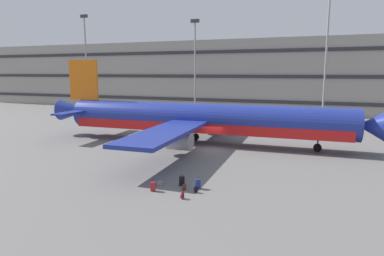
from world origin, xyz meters
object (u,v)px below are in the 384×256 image
object	(u,v)px
airliner	(199,120)
suitcase_navy	(160,184)
backpack_red	(182,195)
suitcase_orange	(153,186)
suitcase_purple	(182,181)
backpack_black	(184,187)
backpack_large	(196,189)
suitcase_silver	(198,184)

from	to	relation	value
airliner	suitcase_navy	world-z (taller)	airliner
backpack_red	suitcase_orange	bearing A→B (deg)	165.31
airliner	suitcase_navy	distance (m)	16.28
suitcase_purple	backpack_black	distance (m)	1.04
suitcase_orange	backpack_red	distance (m)	2.73
airliner	suitcase_orange	bearing A→B (deg)	-82.13
suitcase_orange	backpack_red	bearing A→B (deg)	-14.69
suitcase_purple	backpack_large	size ratio (longest dim) A/B	1.52
airliner	suitcase_purple	xyz separation A→B (m)	(3.96, -15.40, -2.60)
suitcase_purple	suitcase_navy	distance (m)	1.76
suitcase_navy	suitcase_silver	bearing A→B (deg)	5.37
suitcase_purple	backpack_red	size ratio (longest dim) A/B	1.51
suitcase_navy	backpack_red	bearing A→B (deg)	-37.07
airliner	backpack_red	bearing A→B (deg)	-74.36
backpack_large	suitcase_silver	bearing A→B (deg)	99.37
airliner	backpack_large	world-z (taller)	airliner
airliner	backpack_large	bearing A→B (deg)	-71.50
backpack_red	backpack_black	bearing A→B (deg)	107.57
backpack_large	airliner	bearing A→B (deg)	108.50
suitcase_orange	suitcase_silver	bearing A→B (deg)	29.20
suitcase_orange	backpack_large	xyz separation A→B (m)	(3.12, 0.80, -0.12)
backpack_black	backpack_red	distance (m)	1.73
airliner	suitcase_orange	size ratio (longest dim) A/B	46.48
suitcase_purple	suitcase_orange	size ratio (longest dim) A/B	0.96
airliner	backpack_black	size ratio (longest dim) A/B	76.24
suitcase_navy	suitcase_orange	xyz separation A→B (m)	(0.10, -1.37, 0.26)
backpack_black	airliner	bearing A→B (deg)	105.44
backpack_red	backpack_large	world-z (taller)	backpack_red
airliner	suitcase_silver	size ratio (longest dim) A/B	44.73
suitcase_silver	suitcase_orange	bearing A→B (deg)	-150.80
suitcase_purple	airliner	bearing A→B (deg)	104.43
backpack_red	backpack_large	distance (m)	1.57
suitcase_purple	backpack_black	world-z (taller)	suitcase_purple
backpack_red	backpack_large	bearing A→B (deg)	72.22
suitcase_orange	backpack_black	distance (m)	2.33
suitcase_purple	suitcase_silver	xyz separation A→B (m)	(1.39, -0.17, -0.01)
backpack_red	suitcase_silver	bearing A→B (deg)	81.84
backpack_red	suitcase_navy	bearing A→B (deg)	142.93
suitcase_navy	backpack_black	world-z (taller)	backpack_black
suitcase_silver	backpack_black	world-z (taller)	suitcase_silver
airliner	backpack_black	world-z (taller)	airliner
suitcase_purple	suitcase_navy	world-z (taller)	suitcase_purple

